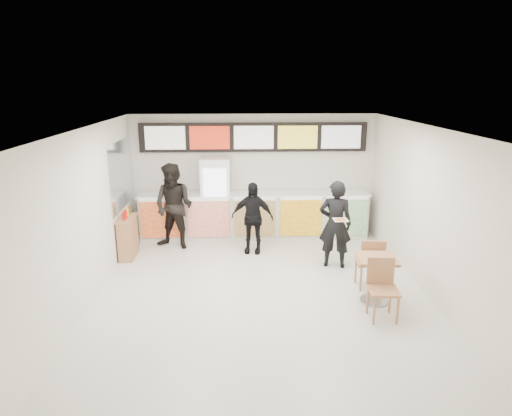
{
  "coord_description": "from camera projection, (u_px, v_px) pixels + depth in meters",
  "views": [
    {
      "loc": [
        -0.41,
        -7.66,
        3.74
      ],
      "look_at": [
        -0.04,
        1.2,
        1.28
      ],
      "focal_mm": 32.0,
      "sensor_mm": 36.0,
      "label": 1
    }
  ],
  "objects": [
    {
      "name": "ceiling",
      "position": [
        261.0,
        128.0,
        7.59
      ],
      "size": [
        7.0,
        7.0,
        0.0
      ],
      "primitive_type": "plane",
      "rotation": [
        3.14,
        0.0,
        0.0
      ],
      "color": "white",
      "rests_on": "wall_back"
    },
    {
      "name": "wall_right",
      "position": [
        429.0,
        212.0,
        8.11
      ],
      "size": [
        0.0,
        7.0,
        7.0
      ],
      "primitive_type": "plane",
      "rotation": [
        1.57,
        0.0,
        -1.57
      ],
      "color": "silver",
      "rests_on": "floor"
    },
    {
      "name": "customer_mid",
      "position": [
        252.0,
        218.0,
        10.19
      ],
      "size": [
        1.01,
        0.56,
        1.62
      ],
      "primitive_type": "imported",
      "rotation": [
        0.0,
        0.0,
        -0.18
      ],
      "color": "black",
      "rests_on": "floor"
    },
    {
      "name": "customer_left",
      "position": [
        174.0,
        207.0,
        10.42
      ],
      "size": [
        1.18,
        1.06,
        1.98
      ],
      "primitive_type": "imported",
      "rotation": [
        0.0,
        0.0,
        -0.39
      ],
      "color": "black",
      "rests_on": "floor"
    },
    {
      "name": "condiment_ledge",
      "position": [
        128.0,
        237.0,
        9.99
      ],
      "size": [
        0.33,
        0.81,
        1.08
      ],
      "color": "#A5754B",
      "rests_on": "floor"
    },
    {
      "name": "floor",
      "position": [
        261.0,
        292.0,
        8.39
      ],
      "size": [
        7.0,
        7.0,
        0.0
      ],
      "primitive_type": "plane",
      "color": "beige",
      "rests_on": "ground"
    },
    {
      "name": "pizza_slice",
      "position": [
        341.0,
        219.0,
        8.86
      ],
      "size": [
        0.36,
        0.36,
        0.02
      ],
      "color": "beige",
      "rests_on": "customer_main"
    },
    {
      "name": "drinks_fridge",
      "position": [
        216.0,
        199.0,
        11.07
      ],
      "size": [
        0.7,
        0.67,
        2.0
      ],
      "color": "white",
      "rests_on": "floor"
    },
    {
      "name": "cafe_table",
      "position": [
        376.0,
        271.0,
        7.9
      ],
      "size": [
        0.72,
        1.72,
        0.99
      ],
      "rotation": [
        0.0,
        0.0,
        -0.09
      ],
      "color": "#A5754B",
      "rests_on": "floor"
    },
    {
      "name": "service_counter",
      "position": [
        254.0,
        215.0,
        11.21
      ],
      "size": [
        5.56,
        0.77,
        1.14
      ],
      "color": "silver",
      "rests_on": "floor"
    },
    {
      "name": "mirror_panel",
      "position": [
        122.0,
        174.0,
        10.16
      ],
      "size": [
        0.01,
        2.0,
        1.5
      ],
      "primitive_type": "cube",
      "color": "#B2B7BF",
      "rests_on": "wall_left"
    },
    {
      "name": "customer_main",
      "position": [
        335.0,
        224.0,
        9.36
      ],
      "size": [
        0.75,
        0.57,
        1.84
      ],
      "primitive_type": "imported",
      "rotation": [
        0.0,
        0.0,
        2.93
      ],
      "color": "black",
      "rests_on": "floor"
    },
    {
      "name": "menu_board",
      "position": [
        254.0,
        137.0,
        11.02
      ],
      "size": [
        5.5,
        0.14,
        0.7
      ],
      "color": "black",
      "rests_on": "wall_back"
    },
    {
      "name": "wall_back",
      "position": [
        254.0,
        175.0,
        11.36
      ],
      "size": [
        6.0,
        0.0,
        6.0
      ],
      "primitive_type": "plane",
      "rotation": [
        1.57,
        0.0,
        0.0
      ],
      "color": "silver",
      "rests_on": "floor"
    },
    {
      "name": "wall_left",
      "position": [
        88.0,
        216.0,
        7.86
      ],
      "size": [
        0.0,
        7.0,
        7.0
      ],
      "primitive_type": "plane",
      "rotation": [
        1.57,
        0.0,
        1.57
      ],
      "color": "silver",
      "rests_on": "floor"
    }
  ]
}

